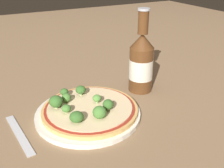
# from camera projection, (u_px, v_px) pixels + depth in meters

# --- Properties ---
(ground_plane) EXTENTS (3.00, 3.00, 0.00)m
(ground_plane) POSITION_uv_depth(u_px,v_px,m) (82.00, 117.00, 0.67)
(ground_plane) COLOR #846647
(plate) EXTENTS (0.27, 0.27, 0.01)m
(plate) POSITION_uv_depth(u_px,v_px,m) (88.00, 114.00, 0.67)
(plate) COLOR silver
(plate) RESTS_ON ground_plane
(pizza) EXTENTS (0.25, 0.25, 0.01)m
(pizza) POSITION_uv_depth(u_px,v_px,m) (90.00, 108.00, 0.67)
(pizza) COLOR tan
(pizza) RESTS_ON plate
(broccoli_floret_0) EXTENTS (0.02, 0.02, 0.02)m
(broccoli_floret_0) POSITION_uv_depth(u_px,v_px,m) (97.00, 98.00, 0.68)
(broccoli_floret_0) COLOR #89A866
(broccoli_floret_0) RESTS_ON pizza
(broccoli_floret_1) EXTENTS (0.03, 0.03, 0.03)m
(broccoli_floret_1) POSITION_uv_depth(u_px,v_px,m) (77.00, 117.00, 0.60)
(broccoli_floret_1) COLOR #89A866
(broccoli_floret_1) RESTS_ON pizza
(broccoli_floret_2) EXTENTS (0.03, 0.03, 0.03)m
(broccoli_floret_2) POSITION_uv_depth(u_px,v_px,m) (81.00, 90.00, 0.72)
(broccoli_floret_2) COLOR #89A866
(broccoli_floret_2) RESTS_ON pizza
(broccoli_floret_3) EXTENTS (0.02, 0.02, 0.02)m
(broccoli_floret_3) POSITION_uv_depth(u_px,v_px,m) (66.00, 108.00, 0.64)
(broccoli_floret_3) COLOR #89A866
(broccoli_floret_3) RESTS_ON pizza
(broccoli_floret_4) EXTENTS (0.03, 0.03, 0.03)m
(broccoli_floret_4) POSITION_uv_depth(u_px,v_px,m) (108.00, 104.00, 0.65)
(broccoli_floret_4) COLOR #89A866
(broccoli_floret_4) RESTS_ON pizza
(broccoli_floret_5) EXTENTS (0.02, 0.02, 0.02)m
(broccoli_floret_5) POSITION_uv_depth(u_px,v_px,m) (64.00, 92.00, 0.71)
(broccoli_floret_5) COLOR #89A866
(broccoli_floret_5) RESTS_ON pizza
(broccoli_floret_6) EXTENTS (0.03, 0.03, 0.03)m
(broccoli_floret_6) POSITION_uv_depth(u_px,v_px,m) (56.00, 101.00, 0.65)
(broccoli_floret_6) COLOR #89A866
(broccoli_floret_6) RESTS_ON pizza
(broccoli_floret_7) EXTENTS (0.03, 0.03, 0.03)m
(broccoli_floret_7) POSITION_uv_depth(u_px,v_px,m) (100.00, 112.00, 0.62)
(broccoli_floret_7) COLOR #89A866
(broccoli_floret_7) RESTS_ON pizza
(broccoli_floret_8) EXTENTS (0.02, 0.02, 0.02)m
(broccoli_floret_8) POSITION_uv_depth(u_px,v_px,m) (66.00, 98.00, 0.68)
(broccoli_floret_8) COLOR #89A866
(broccoli_floret_8) RESTS_ON pizza
(beer_bottle) EXTENTS (0.07, 0.07, 0.25)m
(beer_bottle) POSITION_uv_depth(u_px,v_px,m) (141.00, 62.00, 0.77)
(beer_bottle) COLOR #563319
(beer_bottle) RESTS_ON ground_plane
(fork) EXTENTS (0.04, 0.18, 0.00)m
(fork) POSITION_uv_depth(u_px,v_px,m) (19.00, 134.00, 0.60)
(fork) COLOR silver
(fork) RESTS_ON ground_plane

